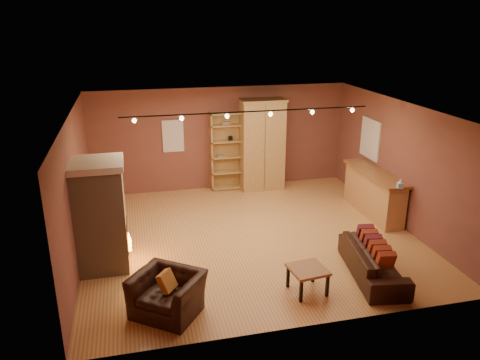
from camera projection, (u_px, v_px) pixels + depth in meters
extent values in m
plane|color=#AF743E|center=(251.00, 236.00, 10.25)|extent=(7.00, 7.00, 0.00)
plane|color=#553A1B|center=(252.00, 110.00, 9.33)|extent=(7.00, 7.00, 0.00)
cube|color=brown|center=(221.00, 139.00, 12.77)|extent=(7.00, 0.02, 2.80)
cube|color=brown|center=(76.00, 189.00, 9.02)|extent=(0.02, 6.50, 2.80)
cube|color=brown|center=(401.00, 164.00, 10.55)|extent=(0.02, 6.50, 2.80)
cube|color=tan|center=(101.00, 218.00, 8.70)|extent=(0.90, 0.90, 2.00)
cube|color=beige|center=(95.00, 164.00, 8.35)|extent=(0.98, 0.98, 0.12)
cube|color=black|center=(125.00, 236.00, 8.93)|extent=(0.10, 0.65, 0.55)
cone|color=orange|center=(129.00, 241.00, 8.98)|extent=(0.10, 0.10, 0.22)
cube|color=silver|center=(173.00, 136.00, 12.42)|extent=(0.56, 0.04, 0.86)
cube|color=tan|center=(225.00, 150.00, 12.89)|extent=(0.88, 0.04, 2.15)
cube|color=tan|center=(211.00, 152.00, 12.66)|extent=(0.04, 0.34, 2.15)
cube|color=tan|center=(241.00, 150.00, 12.84)|extent=(0.04, 0.34, 2.15)
cube|color=gray|center=(221.00, 156.00, 12.75)|extent=(0.18, 0.12, 0.05)
cube|color=black|center=(230.00, 138.00, 12.65)|extent=(0.10, 0.10, 0.12)
cube|color=tan|center=(227.00, 187.00, 13.09)|extent=(0.88, 0.34, 0.04)
cube|color=tan|center=(227.00, 172.00, 12.94)|extent=(0.88, 0.34, 0.04)
cube|color=tan|center=(226.00, 157.00, 12.80)|extent=(0.88, 0.34, 0.03)
cube|color=tan|center=(226.00, 141.00, 12.65)|extent=(0.88, 0.34, 0.04)
cube|color=tan|center=(226.00, 125.00, 12.51)|extent=(0.88, 0.34, 0.04)
cube|color=tan|center=(226.00, 113.00, 12.40)|extent=(0.88, 0.34, 0.04)
cube|color=tan|center=(262.00, 146.00, 12.78)|extent=(1.16, 0.64, 2.43)
cube|color=#955E36|center=(265.00, 149.00, 12.49)|extent=(0.02, 0.01, 2.33)
cube|color=tan|center=(262.00, 100.00, 12.36)|extent=(1.22, 0.70, 0.06)
cube|color=tan|center=(373.00, 194.00, 11.27)|extent=(0.48, 2.12, 1.01)
cube|color=#955E36|center=(376.00, 173.00, 11.09)|extent=(0.60, 2.24, 0.06)
cube|color=#86B4D7|center=(400.00, 186.00, 10.01)|extent=(0.15, 0.15, 0.12)
cone|color=white|center=(401.00, 181.00, 9.98)|extent=(0.08, 0.08, 0.10)
cube|color=silver|center=(370.00, 139.00, 11.75)|extent=(0.05, 0.90, 1.00)
imported|color=black|center=(373.00, 257.00, 8.59)|extent=(0.87, 2.01, 0.76)
cube|color=maroon|center=(386.00, 260.00, 8.00)|extent=(0.33, 0.27, 0.36)
cube|color=maroon|center=(381.00, 254.00, 8.20)|extent=(0.33, 0.27, 0.36)
cube|color=maroon|center=(377.00, 248.00, 8.41)|extent=(0.33, 0.27, 0.36)
cube|color=maroon|center=(373.00, 243.00, 8.62)|extent=(0.33, 0.27, 0.36)
cube|color=maroon|center=(369.00, 237.00, 8.82)|extent=(0.33, 0.27, 0.36)
cube|color=maroon|center=(365.00, 232.00, 9.03)|extent=(0.33, 0.27, 0.36)
imported|color=black|center=(167.00, 287.00, 7.48)|extent=(1.25, 1.17, 0.91)
cube|color=#C78233|center=(167.00, 281.00, 7.44)|extent=(0.37, 0.38, 0.34)
cube|color=#955E36|center=(308.00, 269.00, 8.06)|extent=(0.67, 0.67, 0.05)
cube|color=black|center=(299.00, 291.00, 7.85)|extent=(0.05, 0.05, 0.40)
cube|color=black|center=(326.00, 287.00, 7.96)|extent=(0.05, 0.05, 0.40)
cube|color=black|center=(289.00, 276.00, 8.31)|extent=(0.05, 0.05, 0.40)
cube|color=black|center=(315.00, 272.00, 8.42)|extent=(0.05, 0.05, 0.40)
cylinder|color=black|center=(249.00, 112.00, 9.54)|extent=(5.20, 0.03, 0.03)
sphere|color=#FFD88C|center=(134.00, 121.00, 9.06)|extent=(0.09, 0.09, 0.09)
sphere|color=#FFD88C|center=(182.00, 118.00, 9.26)|extent=(0.09, 0.09, 0.09)
sphere|color=#FFD88C|center=(227.00, 116.00, 9.46)|extent=(0.09, 0.09, 0.09)
sphere|color=#FFD88C|center=(271.00, 114.00, 9.66)|extent=(0.09, 0.09, 0.09)
sphere|color=#FFD88C|center=(312.00, 112.00, 9.86)|extent=(0.09, 0.09, 0.09)
sphere|color=#FFD88C|center=(352.00, 110.00, 10.06)|extent=(0.09, 0.09, 0.09)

